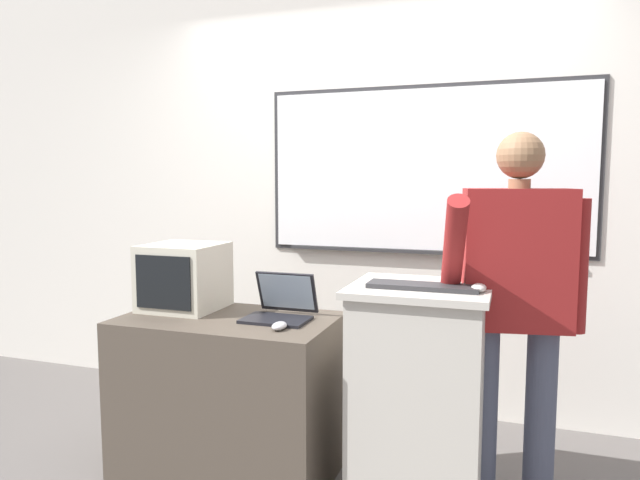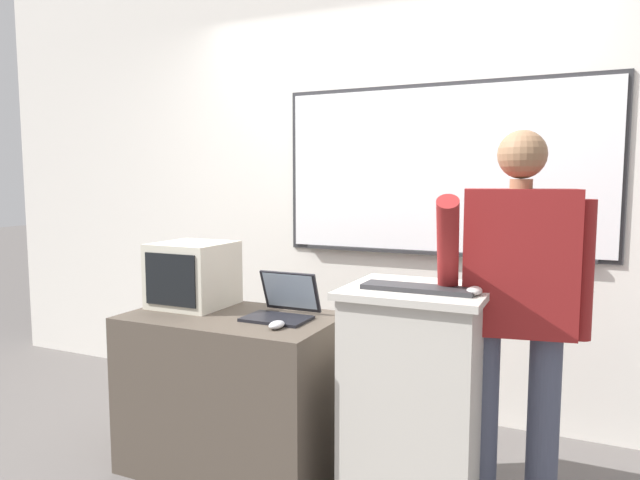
% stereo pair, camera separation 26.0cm
% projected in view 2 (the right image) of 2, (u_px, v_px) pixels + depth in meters
% --- Properties ---
extents(back_wall, '(6.40, 0.17, 2.92)m').
position_uv_depth(back_wall, '(392.00, 176.00, 3.51)').
color(back_wall, silver).
rests_on(back_wall, ground_plane).
extents(lectern_podium, '(0.59, 0.54, 0.98)m').
position_uv_depth(lectern_podium, '(415.00, 399.00, 2.45)').
color(lectern_podium, '#BCB7AD').
rests_on(lectern_podium, ground_plane).
extents(side_desk, '(1.02, 0.61, 0.78)m').
position_uv_depth(side_desk, '(233.00, 392.00, 2.81)').
color(side_desk, '#4C4238').
rests_on(side_desk, ground_plane).
extents(person_presenter, '(0.61, 0.58, 1.63)m').
position_uv_depth(person_presenter, '(517.00, 298.00, 2.35)').
color(person_presenter, '#474C60').
rests_on(person_presenter, ground_plane).
extents(laptop, '(0.30, 0.28, 0.21)m').
position_uv_depth(laptop, '(284.00, 305.00, 2.73)').
color(laptop, black).
rests_on(laptop, side_desk).
extents(wireless_keyboard, '(0.46, 0.14, 0.02)m').
position_uv_depth(wireless_keyboard, '(418.00, 288.00, 2.33)').
color(wireless_keyboard, '#2D2D30').
rests_on(wireless_keyboard, lectern_podium).
extents(computer_mouse_by_laptop, '(0.06, 0.10, 0.03)m').
position_uv_depth(computer_mouse_by_laptop, '(277.00, 325.00, 2.52)').
color(computer_mouse_by_laptop, '#BCBCC1').
rests_on(computer_mouse_by_laptop, side_desk).
extents(computer_mouse_by_keyboard, '(0.06, 0.10, 0.03)m').
position_uv_depth(computer_mouse_by_keyboard, '(474.00, 291.00, 2.24)').
color(computer_mouse_by_keyboard, silver).
rests_on(computer_mouse_by_keyboard, lectern_podium).
extents(crt_monitor, '(0.37, 0.38, 0.33)m').
position_uv_depth(crt_monitor, '(193.00, 274.00, 2.97)').
color(crt_monitor, beige).
rests_on(crt_monitor, side_desk).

